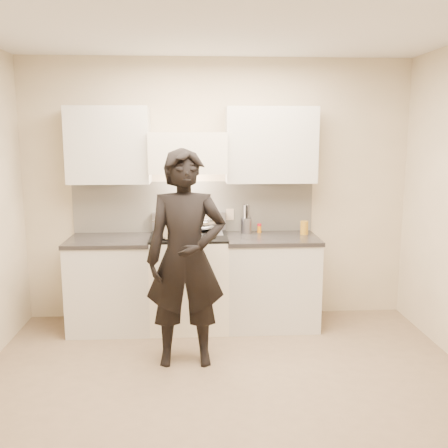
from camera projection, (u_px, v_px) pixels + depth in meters
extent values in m
plane|color=#846D53|center=(228.00, 395.00, 3.74)|extent=(4.00, 4.00, 0.00)
cube|color=beige|center=(217.00, 191.00, 5.22)|extent=(4.00, 0.04, 2.70)
cube|color=beige|center=(261.00, 298.00, 1.78)|extent=(4.00, 0.04, 2.70)
cube|color=silver|center=(229.00, 16.00, 3.27)|extent=(4.00, 3.50, 0.02)
cube|color=beige|center=(194.00, 207.00, 5.22)|extent=(2.50, 0.02, 0.53)
cube|color=#9193A3|center=(189.00, 222.00, 5.21)|extent=(0.76, 0.08, 0.20)
cube|color=white|center=(188.00, 153.00, 4.94)|extent=(0.76, 0.40, 0.40)
cylinder|color=silver|center=(188.00, 172.00, 4.79)|extent=(0.66, 0.02, 0.02)
cube|color=silver|center=(271.00, 145.00, 5.01)|extent=(0.90, 0.33, 0.75)
cube|color=silver|center=(109.00, 145.00, 4.91)|extent=(0.80, 0.33, 0.75)
cube|color=beige|center=(230.00, 214.00, 5.25)|extent=(0.08, 0.01, 0.12)
cube|color=white|center=(190.00, 282.00, 5.04)|extent=(0.76, 0.65, 0.92)
cube|color=black|center=(189.00, 236.00, 4.96)|extent=(0.76, 0.65, 0.02)
cube|color=silver|center=(205.00, 232.00, 5.08)|extent=(0.36, 0.34, 0.01)
cylinder|color=silver|center=(189.00, 258.00, 4.69)|extent=(0.62, 0.02, 0.02)
cylinder|color=black|center=(170.00, 238.00, 4.80)|extent=(0.18, 0.18, 0.01)
cylinder|color=black|center=(207.00, 237.00, 4.82)|extent=(0.18, 0.18, 0.01)
cylinder|color=black|center=(171.00, 232.00, 5.09)|extent=(0.18, 0.18, 0.01)
cylinder|color=black|center=(207.00, 231.00, 5.11)|extent=(0.18, 0.18, 0.01)
cube|color=silver|center=(271.00, 282.00, 5.09)|extent=(0.90, 0.65, 0.88)
cube|color=black|center=(272.00, 238.00, 5.01)|extent=(0.92, 0.67, 0.04)
cube|color=silver|center=(112.00, 285.00, 5.00)|extent=(0.80, 0.65, 0.88)
cube|color=black|center=(110.00, 240.00, 4.92)|extent=(0.82, 0.67, 0.04)
ellipsoid|color=silver|center=(203.00, 222.00, 5.09)|extent=(0.34, 0.34, 0.18)
torus|color=silver|center=(203.00, 218.00, 5.08)|extent=(0.35, 0.35, 0.02)
ellipsoid|color=beige|center=(203.00, 223.00, 5.09)|extent=(0.19, 0.19, 0.09)
cylinder|color=white|center=(198.00, 214.00, 4.93)|extent=(0.03, 0.25, 0.18)
cylinder|color=silver|center=(172.00, 227.00, 4.79)|extent=(0.30, 0.30, 0.18)
cube|color=silver|center=(155.00, 221.00, 4.74)|extent=(0.06, 0.04, 0.01)
cube|color=silver|center=(189.00, 220.00, 4.80)|extent=(0.06, 0.04, 0.01)
cylinder|color=#9193A3|center=(246.00, 225.00, 5.18)|extent=(0.11, 0.11, 0.16)
cylinder|color=black|center=(249.00, 218.00, 5.17)|extent=(0.01, 0.01, 0.28)
cylinder|color=white|center=(248.00, 218.00, 5.18)|extent=(0.01, 0.01, 0.28)
cylinder|color=#9193A3|center=(246.00, 218.00, 5.19)|extent=(0.01, 0.01, 0.28)
cylinder|color=black|center=(244.00, 218.00, 5.18)|extent=(0.01, 0.01, 0.28)
cylinder|color=#9193A3|center=(244.00, 218.00, 5.16)|extent=(0.01, 0.01, 0.28)
cylinder|color=white|center=(245.00, 218.00, 5.14)|extent=(0.01, 0.01, 0.28)
cylinder|color=black|center=(247.00, 218.00, 5.14)|extent=(0.01, 0.01, 0.28)
cylinder|color=#9193A3|center=(248.00, 218.00, 5.15)|extent=(0.01, 0.01, 0.28)
cylinder|color=orange|center=(259.00, 229.00, 5.20)|extent=(0.04, 0.04, 0.07)
cylinder|color=red|center=(259.00, 225.00, 5.19)|extent=(0.04, 0.04, 0.02)
cylinder|color=#AF7B1F|center=(304.00, 228.00, 5.10)|extent=(0.08, 0.08, 0.14)
imported|color=black|center=(186.00, 259.00, 4.14)|extent=(0.67, 0.44, 1.82)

